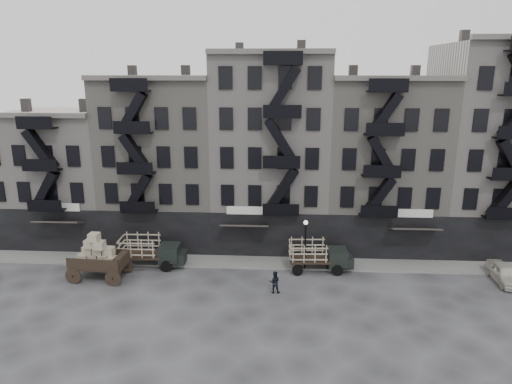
# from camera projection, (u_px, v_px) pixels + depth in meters

# --- Properties ---
(ground) EXTENTS (140.00, 140.00, 0.00)m
(ground) POSITION_uv_depth(u_px,v_px,m) (267.00, 283.00, 34.92)
(ground) COLOR #38383A
(ground) RESTS_ON ground
(sidewalk) EXTENTS (55.00, 2.50, 0.15)m
(sidewalk) POSITION_uv_depth(u_px,v_px,m) (268.00, 262.00, 38.51)
(sidewalk) COLOR slate
(sidewalk) RESTS_ON ground
(building_west) EXTENTS (10.00, 11.35, 13.20)m
(building_west) POSITION_uv_depth(u_px,v_px,m) (63.00, 175.00, 43.93)
(building_west) COLOR #A7A09A
(building_west) RESTS_ON ground
(building_midwest) EXTENTS (10.00, 11.35, 16.20)m
(building_midwest) POSITION_uv_depth(u_px,v_px,m) (165.00, 161.00, 42.97)
(building_midwest) COLOR gray
(building_midwest) RESTS_ON ground
(building_center) EXTENTS (10.00, 11.35, 18.20)m
(building_center) POSITION_uv_depth(u_px,v_px,m) (271.00, 151.00, 42.15)
(building_center) COLOR #A7A09A
(building_center) RESTS_ON ground
(building_mideast) EXTENTS (10.00, 11.35, 16.20)m
(building_mideast) POSITION_uv_depth(u_px,v_px,m) (380.00, 163.00, 41.85)
(building_mideast) COLOR gray
(building_mideast) RESTS_ON ground
(building_east) EXTENTS (10.00, 11.35, 19.20)m
(building_east) POSITION_uv_depth(u_px,v_px,m) (494.00, 148.00, 40.90)
(building_east) COLOR #A7A09A
(building_east) RESTS_ON ground
(lamp_post) EXTENTS (0.36, 0.36, 4.28)m
(lamp_post) POSITION_uv_depth(u_px,v_px,m) (305.00, 238.00, 36.53)
(lamp_post) COLOR black
(lamp_post) RESTS_ON ground
(wagon) EXTENTS (4.62, 2.72, 3.78)m
(wagon) POSITION_uv_depth(u_px,v_px,m) (97.00, 253.00, 35.24)
(wagon) COLOR black
(wagon) RESTS_ON ground
(stake_truck_west) EXTENTS (5.35, 2.30, 2.66)m
(stake_truck_west) POSITION_uv_depth(u_px,v_px,m) (151.00, 249.00, 37.57)
(stake_truck_west) COLOR black
(stake_truck_west) RESTS_ON ground
(stake_truck_east) EXTENTS (5.18, 2.34, 2.55)m
(stake_truck_east) POSITION_uv_depth(u_px,v_px,m) (319.00, 254.00, 36.82)
(stake_truck_east) COLOR black
(stake_truck_east) RESTS_ON ground
(car_east) EXTENTS (1.71, 4.15, 1.41)m
(car_east) POSITION_uv_depth(u_px,v_px,m) (505.00, 273.00, 35.02)
(car_east) COLOR beige
(car_east) RESTS_ON ground
(pedestrian_mid) EXTENTS (0.83, 0.65, 1.68)m
(pedestrian_mid) POSITION_uv_depth(u_px,v_px,m) (275.00, 282.00, 33.30)
(pedestrian_mid) COLOR black
(pedestrian_mid) RESTS_ON ground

